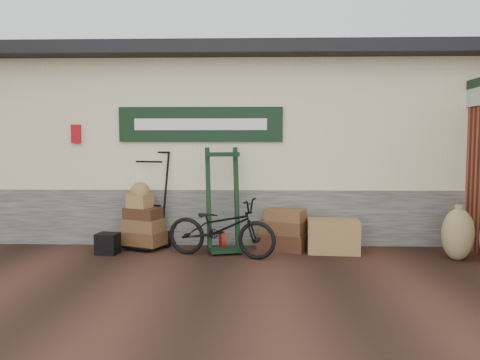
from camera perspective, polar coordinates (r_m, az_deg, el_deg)
name	(u,v)px	position (r m, az deg, el deg)	size (l,w,h in m)	color
ground	(215,261)	(6.70, -3.06, -9.78)	(80.00, 80.00, 0.00)	black
station_building	(226,145)	(9.22, -1.74, 4.29)	(14.40, 4.10, 3.20)	#4C4C47
porter_trolley	(149,198)	(7.56, -10.99, -2.22)	(0.78, 0.58, 1.56)	black
green_barrow	(223,200)	(7.13, -2.05, -2.43)	(0.57, 0.48, 1.58)	black
suitcase_stack	(283,229)	(7.35, 5.30, -5.96)	(0.72, 0.45, 0.64)	#392412
wicker_hamper	(333,236)	(7.27, 11.27, -6.71)	(0.76, 0.50, 0.50)	brown
black_trunk	(108,244)	(7.32, -15.83, -7.47)	(0.31, 0.27, 0.31)	black
bicycle	(221,224)	(6.82, -2.32, -5.42)	(1.64, 0.57, 0.95)	black
burlap_sack_left	(458,234)	(7.32, 25.03, -6.02)	(0.46, 0.39, 0.74)	olive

